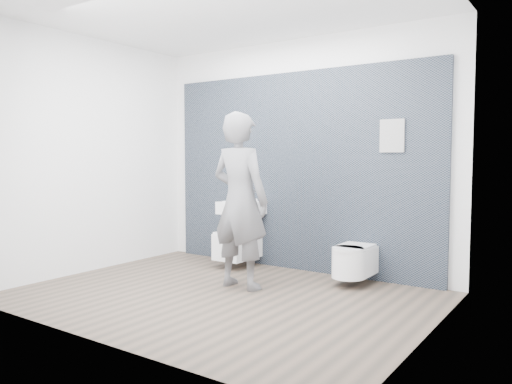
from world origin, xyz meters
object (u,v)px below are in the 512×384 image
Objects in this scene: washbasin at (241,207)px; toilet_square at (238,243)px; visitor at (240,201)px; toilet_rounded at (353,261)px.

washbasin reaches higher than toilet_square.
visitor is at bearing -52.05° from toilet_square.
toilet_rounded is (1.56, -0.03, -0.03)m from toilet_square.
washbasin is 0.28× the size of visitor.
toilet_square is 0.41× the size of visitor.
toilet_square reaches higher than toilet_rounded.
visitor is (-0.94, -0.77, 0.66)m from toilet_rounded.
toilet_rounded is at bearing -138.89° from visitor.
washbasin reaches higher than toilet_rounded.
washbasin is at bearing -53.02° from visitor.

